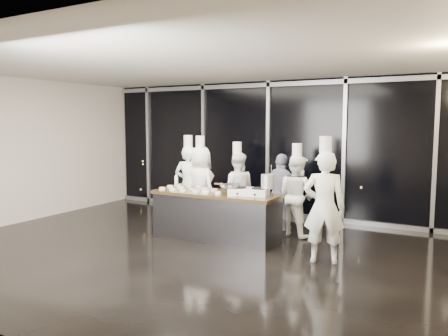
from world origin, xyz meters
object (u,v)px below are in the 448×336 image
object	(u,v)px
chef_left	(200,185)
chef_side	(324,206)
stock_pot	(268,181)
chef_right	(296,195)
chef_center	(237,189)
demo_counter	(216,215)
frying_pan	(231,185)
stove	(249,191)
chef_far_left	(188,184)
guest	(282,192)

from	to	relation	value
chef_left	chef_side	distance (m)	3.36
stock_pot	chef_right	distance (m)	0.98
chef_center	chef_side	world-z (taller)	chef_side
chef_right	chef_side	xyz separation A→B (m)	(0.94, -1.36, 0.10)
chef_side	demo_counter	bearing A→B (deg)	-27.27
frying_pan	stock_pot	xyz separation A→B (m)	(0.67, 0.14, 0.10)
stock_pot	stove	bearing A→B (deg)	-168.91
frying_pan	chef_center	xyz separation A→B (m)	(-0.51, 1.22, -0.26)
stock_pot	chef_right	world-z (taller)	chef_right
frying_pan	chef_far_left	xyz separation A→B (m)	(-1.54, 0.89, -0.19)
chef_center	frying_pan	bearing A→B (deg)	89.90
chef_far_left	guest	size ratio (longest dim) A/B	1.23
frying_pan	chef_left	world-z (taller)	chef_left
demo_counter	frying_pan	xyz separation A→B (m)	(0.36, -0.05, 0.61)
chef_center	chef_side	size ratio (longest dim) A/B	0.90
chef_far_left	chef_side	size ratio (longest dim) A/B	0.97
demo_counter	stove	xyz separation A→B (m)	(0.69, 0.02, 0.51)
guest	chef_right	xyz separation A→B (m)	(0.42, -0.29, 0.01)
demo_counter	chef_side	distance (m)	2.28
chef_right	frying_pan	bearing A→B (deg)	70.73
chef_right	chef_center	bearing A→B (deg)	14.00
demo_counter	chef_far_left	distance (m)	1.51
demo_counter	stove	size ratio (longest dim) A/B	3.21
stove	chef_far_left	distance (m)	2.04
stock_pot	chef_far_left	world-z (taller)	chef_far_left
stock_pot	chef_far_left	bearing A→B (deg)	161.12
chef_center	chef_far_left	bearing A→B (deg)	-5.32
stove	chef_center	xyz separation A→B (m)	(-0.83, 1.15, -0.16)
chef_center	chef_right	xyz separation A→B (m)	(1.41, -0.20, 0.00)
demo_counter	stock_pot	size ratio (longest dim) A/B	9.91
demo_counter	chef_center	world-z (taller)	chef_center
guest	chef_side	world-z (taller)	chef_side
stove	chef_center	distance (m)	1.43
demo_counter	chef_far_left	size ratio (longest dim) A/B	1.26
chef_center	chef_side	xyz separation A→B (m)	(2.35, -1.57, 0.11)
stove	chef_right	bearing A→B (deg)	47.18
demo_counter	chef_center	distance (m)	1.23
guest	chef_right	distance (m)	0.51
stock_pot	chef_center	bearing A→B (deg)	137.44
chef_center	chef_right	bearing A→B (deg)	149.08
frying_pan	guest	bearing A→B (deg)	58.42
stock_pot	chef_far_left	xyz separation A→B (m)	(-2.21, 0.76, -0.29)
demo_counter	chef_far_left	bearing A→B (deg)	144.55
guest	stock_pot	bearing A→B (deg)	111.67
chef_side	chef_center	bearing A→B (deg)	-50.68
stock_pot	chef_side	bearing A→B (deg)	-22.52
stove	chef_far_left	world-z (taller)	chef_far_left
stove	chef_side	distance (m)	1.57
chef_far_left	guest	distance (m)	2.06
guest	chef_side	distance (m)	2.15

